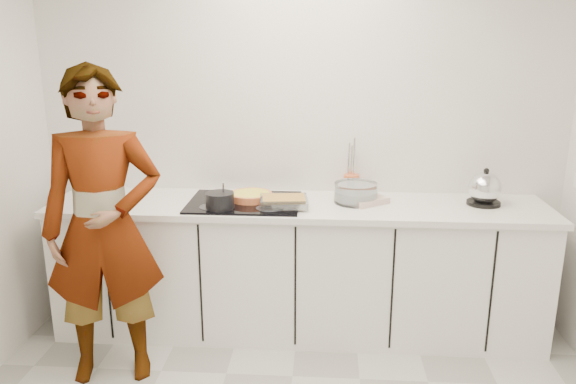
# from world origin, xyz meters

# --- Properties ---
(wall_back) EXTENTS (3.60, 0.00, 2.60)m
(wall_back) POSITION_xyz_m (0.00, 1.60, 1.30)
(wall_back) COLOR white
(wall_back) RESTS_ON ground
(base_cabinets) EXTENTS (3.20, 0.58, 0.87)m
(base_cabinets) POSITION_xyz_m (0.00, 1.28, 0.43)
(base_cabinets) COLOR white
(base_cabinets) RESTS_ON floor
(countertop) EXTENTS (3.24, 0.64, 0.04)m
(countertop) POSITION_xyz_m (0.00, 1.28, 0.89)
(countertop) COLOR white
(countertop) RESTS_ON base_cabinets
(hob) EXTENTS (0.72, 0.54, 0.01)m
(hob) POSITION_xyz_m (-0.35, 1.26, 0.92)
(hob) COLOR black
(hob) RESTS_ON countertop
(tart_dish) EXTENTS (0.30, 0.30, 0.05)m
(tart_dish) POSITION_xyz_m (-0.31, 1.30, 0.95)
(tart_dish) COLOR #D0683B
(tart_dish) RESTS_ON hob
(saucepan) EXTENTS (0.18, 0.18, 0.17)m
(saucepan) POSITION_xyz_m (-0.48, 1.10, 0.97)
(saucepan) COLOR black
(saucepan) RESTS_ON hob
(baking_dish) EXTENTS (0.32, 0.25, 0.06)m
(baking_dish) POSITION_xyz_m (-0.09, 1.17, 0.96)
(baking_dish) COLOR silver
(baking_dish) RESTS_ON hob
(mixing_bowl) EXTENTS (0.35, 0.35, 0.13)m
(mixing_bowl) POSITION_xyz_m (0.37, 1.33, 0.97)
(mixing_bowl) COLOR silver
(mixing_bowl) RESTS_ON countertop
(tea_towel) EXTENTS (0.31, 0.29, 0.04)m
(tea_towel) POSITION_xyz_m (0.45, 1.32, 0.93)
(tea_towel) COLOR white
(tea_towel) RESTS_ON countertop
(kettle) EXTENTS (0.28, 0.28, 0.24)m
(kettle) POSITION_xyz_m (1.20, 1.34, 1.01)
(kettle) COLOR black
(kettle) RESTS_ON countertop
(utensil_crock) EXTENTS (0.13, 0.13, 0.13)m
(utensil_crock) POSITION_xyz_m (0.35, 1.55, 0.98)
(utensil_crock) COLOR #D85E2D
(utensil_crock) RESTS_ON countertop
(cook) EXTENTS (0.75, 0.58, 1.83)m
(cook) POSITION_xyz_m (-1.07, 0.69, 0.92)
(cook) COLOR white
(cook) RESTS_ON floor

